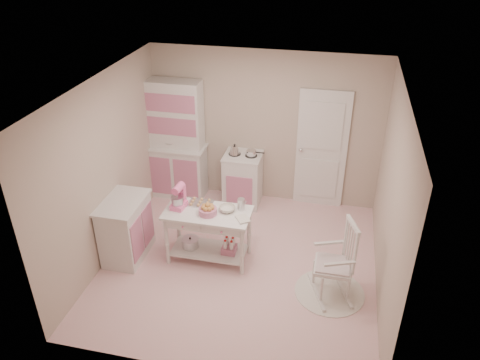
% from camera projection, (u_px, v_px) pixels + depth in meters
% --- Properties ---
extents(room_shell, '(3.84, 3.84, 2.62)m').
position_uv_depth(room_shell, '(240.00, 161.00, 5.92)').
color(room_shell, pink).
rests_on(room_shell, ground).
extents(door, '(0.82, 0.05, 2.04)m').
position_uv_depth(door, '(321.00, 150.00, 7.64)').
color(door, silver).
rests_on(door, ground).
extents(hutch, '(1.06, 0.50, 2.08)m').
position_uv_depth(hutch, '(174.00, 140.00, 7.92)').
color(hutch, silver).
rests_on(hutch, ground).
extents(stove, '(0.62, 0.57, 0.92)m').
position_uv_depth(stove, '(243.00, 179.00, 7.93)').
color(stove, silver).
rests_on(stove, ground).
extents(base_cabinet, '(0.54, 0.84, 0.92)m').
position_uv_depth(base_cabinet, '(126.00, 229.00, 6.67)').
color(base_cabinet, silver).
rests_on(base_cabinet, ground).
extents(lace_rug, '(0.92, 0.92, 0.01)m').
position_uv_depth(lace_rug, '(329.00, 292.00, 6.19)').
color(lace_rug, white).
rests_on(lace_rug, ground).
extents(rocking_chair, '(0.70, 0.84, 1.10)m').
position_uv_depth(rocking_chair, '(333.00, 260.00, 5.93)').
color(rocking_chair, silver).
rests_on(rocking_chair, ground).
extents(work_table, '(1.20, 0.60, 0.80)m').
position_uv_depth(work_table, '(208.00, 235.00, 6.63)').
color(work_table, silver).
rests_on(work_table, ground).
extents(stand_mixer, '(0.23, 0.30, 0.34)m').
position_uv_depth(stand_mixer, '(178.00, 197.00, 6.45)').
color(stand_mixer, pink).
rests_on(stand_mixer, work_table).
extents(cookie_tray, '(0.34, 0.24, 0.02)m').
position_uv_depth(cookie_tray, '(201.00, 203.00, 6.61)').
color(cookie_tray, silver).
rests_on(cookie_tray, work_table).
extents(bread_basket, '(0.25, 0.25, 0.09)m').
position_uv_depth(bread_basket, '(208.00, 211.00, 6.37)').
color(bread_basket, '#C37091').
rests_on(bread_basket, work_table).
extents(mixing_bowl, '(0.22, 0.22, 0.07)m').
position_uv_depth(mixing_bowl, '(227.00, 209.00, 6.44)').
color(mixing_bowl, silver).
rests_on(mixing_bowl, work_table).
extents(metal_pitcher, '(0.10, 0.10, 0.17)m').
position_uv_depth(metal_pitcher, '(241.00, 204.00, 6.45)').
color(metal_pitcher, silver).
rests_on(metal_pitcher, work_table).
extents(recipe_book, '(0.24, 0.26, 0.02)m').
position_uv_depth(recipe_book, '(237.00, 220.00, 6.24)').
color(recipe_book, silver).
rests_on(recipe_book, work_table).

